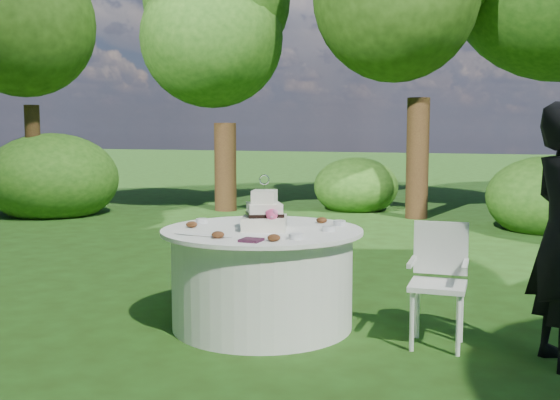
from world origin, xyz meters
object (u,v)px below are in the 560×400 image
(napkins, at_px, (251,240))
(chair, at_px, (439,273))
(cake, at_px, (265,215))
(table, at_px, (262,277))

(napkins, height_order, chair, chair)
(napkins, distance_m, cake, 0.54)
(napkins, bearing_deg, chair, 28.33)
(cake, xyz_separation_m, chair, (1.30, 0.12, -0.37))
(cake, bearing_deg, chair, 5.21)
(table, height_order, cake, cake)
(napkins, bearing_deg, cake, 103.41)
(table, bearing_deg, cake, -47.08)
(table, bearing_deg, chair, 3.24)
(table, bearing_deg, napkins, -73.76)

